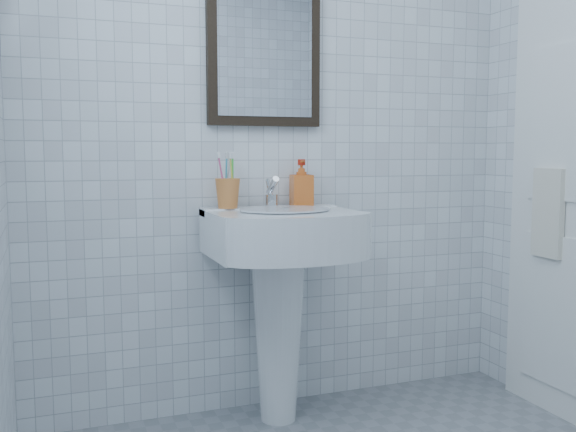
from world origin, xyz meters
name	(u,v)px	position (x,y,z in m)	size (l,w,h in m)	color
wall_back	(279,124)	(0.00, 1.20, 1.25)	(2.20, 0.02, 2.50)	silver
washbasin	(280,279)	(-0.07, 0.99, 0.61)	(0.59, 0.43, 0.90)	white
faucet	(271,195)	(-0.07, 1.09, 0.95)	(0.05, 0.12, 0.13)	silver
toothbrush_cup	(228,193)	(-0.26, 1.10, 0.96)	(0.10, 0.10, 0.12)	orange
soap_dispenser	(301,183)	(0.08, 1.12, 1.00)	(0.09, 0.09, 0.20)	red
wall_mirror	(264,52)	(-0.07, 1.18, 1.55)	(0.50, 0.04, 0.62)	black
towel_ring	(553,171)	(1.06, 0.70, 1.05)	(0.18, 0.18, 0.01)	silver
hand_towel	(548,213)	(1.04, 0.70, 0.87)	(0.03, 0.16, 0.38)	white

